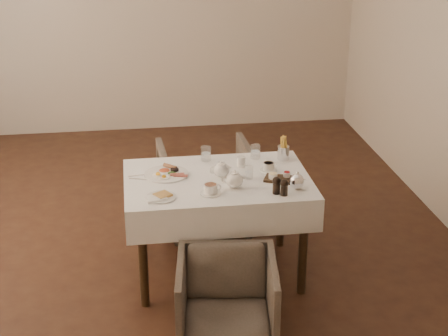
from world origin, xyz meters
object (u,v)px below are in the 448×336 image
Objects in this scene: teapot_centre at (221,169)px; armchair_near at (227,301)px; breakfast_plate at (167,173)px; table at (217,194)px; armchair_far at (207,186)px.

armchair_near is at bearing -105.27° from teapot_centre.
breakfast_plate is (-0.29, 0.90, 0.48)m from armchair_near.
table is 1.68× the size of armchair_far.
teapot_centre is (0.02, -0.76, 0.47)m from armchair_far.
breakfast_plate reaches higher than armchair_far.
table is 8.18× the size of teapot_centre.
teapot_centre is (0.37, -0.09, 0.05)m from breakfast_plate.
armchair_near is at bearing -93.55° from table.
breakfast_plate reaches higher than armchair_near.
armchair_near is at bearing 84.94° from armchair_far.
table is 0.83m from armchair_far.
table reaches higher than armchair_near.
armchair_far is 2.47× the size of breakfast_plate.
armchair_near is 0.98m from teapot_centre.
breakfast_plate is at bearing 59.13° from armchair_far.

